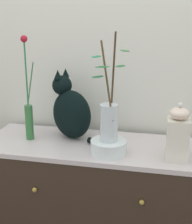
{
  "coord_description": "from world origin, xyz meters",
  "views": [
    {
      "loc": [
        0.33,
        -1.57,
        1.49
      ],
      "look_at": [
        0.0,
        0.0,
        0.98
      ],
      "focal_mm": 52.43,
      "sensor_mm": 36.0,
      "label": 1
    }
  ],
  "objects_px": {
    "vase_slim_green": "(29,111)",
    "jar_lidded_porcelain": "(178,135)",
    "cat_sitting": "(71,111)",
    "vase_glass_clear": "(109,118)",
    "sideboard": "(96,210)",
    "bowl_porcelain": "(109,147)"
  },
  "relations": [
    {
      "from": "vase_slim_green",
      "to": "jar_lidded_porcelain",
      "type": "bearing_deg",
      "value": -7.19
    },
    {
      "from": "cat_sitting",
      "to": "vase_slim_green",
      "type": "relative_size",
      "value": 0.78
    },
    {
      "from": "cat_sitting",
      "to": "vase_glass_clear",
      "type": "distance_m",
      "value": 0.3
    },
    {
      "from": "jar_lidded_porcelain",
      "to": "sideboard",
      "type": "bearing_deg",
      "value": 166.97
    },
    {
      "from": "cat_sitting",
      "to": "sideboard",
      "type": "bearing_deg",
      "value": -24.76
    },
    {
      "from": "vase_slim_green",
      "to": "bowl_porcelain",
      "type": "distance_m",
      "value": 0.48
    },
    {
      "from": "sideboard",
      "to": "vase_glass_clear",
      "type": "height_order",
      "value": "vase_glass_clear"
    },
    {
      "from": "cat_sitting",
      "to": "bowl_porcelain",
      "type": "height_order",
      "value": "cat_sitting"
    },
    {
      "from": "sideboard",
      "to": "vase_glass_clear",
      "type": "relative_size",
      "value": 2.3
    },
    {
      "from": "jar_lidded_porcelain",
      "to": "cat_sitting",
      "type": "bearing_deg",
      "value": 163.6
    },
    {
      "from": "sideboard",
      "to": "cat_sitting",
      "type": "xyz_separation_m",
      "value": [
        -0.16,
        0.07,
        0.55
      ]
    },
    {
      "from": "cat_sitting",
      "to": "jar_lidded_porcelain",
      "type": "bearing_deg",
      "value": -16.4
    },
    {
      "from": "cat_sitting",
      "to": "jar_lidded_porcelain",
      "type": "distance_m",
      "value": 0.59
    },
    {
      "from": "bowl_porcelain",
      "to": "jar_lidded_porcelain",
      "type": "height_order",
      "value": "jar_lidded_porcelain"
    },
    {
      "from": "sideboard",
      "to": "jar_lidded_porcelain",
      "type": "distance_m",
      "value": 0.68
    },
    {
      "from": "bowl_porcelain",
      "to": "sideboard",
      "type": "bearing_deg",
      "value": 130.83
    },
    {
      "from": "sideboard",
      "to": "vase_slim_green",
      "type": "relative_size",
      "value": 2.16
    },
    {
      "from": "vase_slim_green",
      "to": "bowl_porcelain",
      "type": "bearing_deg",
      "value": -12.48
    },
    {
      "from": "vase_slim_green",
      "to": "vase_glass_clear",
      "type": "relative_size",
      "value": 1.07
    },
    {
      "from": "sideboard",
      "to": "bowl_porcelain",
      "type": "xyz_separation_m",
      "value": [
        0.08,
        -0.1,
        0.44
      ]
    },
    {
      "from": "sideboard",
      "to": "cat_sitting",
      "type": "height_order",
      "value": "cat_sitting"
    },
    {
      "from": "sideboard",
      "to": "bowl_porcelain",
      "type": "relative_size",
      "value": 6.77
    }
  ]
}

